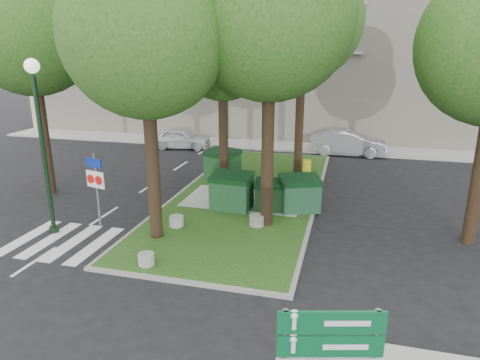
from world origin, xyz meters
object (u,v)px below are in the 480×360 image
(traffic_sign_pole, at_px, (96,181))
(tree_median_far, at_px, (306,8))
(tree_street_left, at_px, (31,18))
(dumpster_a, at_px, (222,165))
(bollard_left, at_px, (146,259))
(car_silver, at_px, (348,143))
(dumpster_d, at_px, (300,194))
(street_lamp, at_px, (40,128))
(bollard_right, at_px, (257,220))
(car_white, at_px, (181,138))
(bollard_mid, at_px, (176,221))
(litter_bin, at_px, (307,167))
(dumpster_c, at_px, (272,195))
(tree_median_near_left, at_px, (147,17))
(dumpster_b, at_px, (232,191))
(tree_median_mid, at_px, (225,36))

(traffic_sign_pole, bearing_deg, tree_median_far, 69.70)
(tree_street_left, height_order, dumpster_a, tree_street_left)
(bollard_left, height_order, car_silver, car_silver)
(dumpster_d, xyz_separation_m, bollard_left, (-3.90, -5.80, -0.52))
(dumpster_a, height_order, street_lamp, street_lamp)
(bollard_right, bearing_deg, car_white, 123.47)
(bollard_mid, bearing_deg, dumpster_a, 91.12)
(tree_median_far, relative_size, bollard_mid, 22.36)
(litter_bin, xyz_separation_m, street_lamp, (-8.11, -9.64, 3.34))
(street_lamp, bearing_deg, tree_median_far, 52.37)
(litter_bin, distance_m, car_white, 10.04)
(dumpster_c, distance_m, traffic_sign_pole, 6.78)
(bollard_left, bearing_deg, tree_median_near_left, 103.95)
(tree_street_left, relative_size, bollard_mid, 20.61)
(bollard_mid, bearing_deg, street_lamp, -161.50)
(car_white, bearing_deg, dumpster_d, -144.41)
(tree_street_left, distance_m, dumpster_b, 11.05)
(bollard_right, bearing_deg, dumpster_a, 118.74)
(tree_median_mid, xyz_separation_m, tree_median_far, (3.20, 3.00, 1.34))
(tree_street_left, relative_size, dumpster_d, 5.91)
(tree_median_mid, distance_m, dumpster_a, 6.18)
(tree_median_far, bearing_deg, tree_street_left, -150.72)
(bollard_mid, distance_m, car_white, 13.74)
(dumpster_c, distance_m, street_lamp, 8.87)
(bollard_right, xyz_separation_m, bollard_mid, (-2.86, -0.82, -0.01))
(dumpster_a, xyz_separation_m, car_white, (-4.92, 6.52, -0.17))
(bollard_mid, xyz_separation_m, litter_bin, (3.90, 8.23, 0.19))
(dumpster_a, bearing_deg, tree_street_left, -132.56)
(dumpster_c, bearing_deg, tree_median_near_left, -139.78)
(dumpster_c, bearing_deg, dumpster_b, -176.52)
(street_lamp, bearing_deg, dumpster_c, 28.69)
(dumpster_a, relative_size, car_silver, 0.41)
(bollard_mid, bearing_deg, tree_street_left, 160.59)
(tree_street_left, relative_size, bollard_right, 19.73)
(tree_median_mid, bearing_deg, bollard_left, -89.92)
(dumpster_a, relative_size, litter_bin, 2.53)
(car_silver, bearing_deg, tree_median_near_left, 157.20)
(dumpster_a, distance_m, dumpster_c, 4.88)
(dumpster_c, bearing_deg, dumpster_a, 124.37)
(dumpster_d, xyz_separation_m, car_white, (-9.23, 9.99, -0.13))
(tree_median_near_left, bearing_deg, dumpster_a, 89.14)
(bollard_left, bearing_deg, street_lamp, 160.32)
(dumpster_b, height_order, dumpster_d, dumpster_b)
(tree_median_far, bearing_deg, car_silver, 64.82)
(tree_street_left, distance_m, dumpster_d, 13.30)
(tree_median_near_left, distance_m, car_silver, 17.20)
(dumpster_b, distance_m, street_lamp, 7.41)
(dumpster_b, height_order, bollard_mid, dumpster_b)
(tree_street_left, bearing_deg, bollard_mid, -19.41)
(litter_bin, relative_size, car_silver, 0.16)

